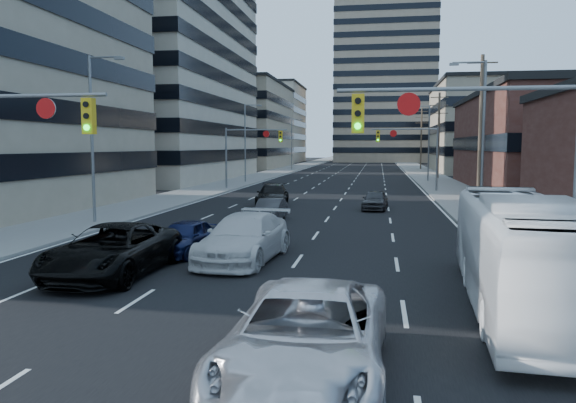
# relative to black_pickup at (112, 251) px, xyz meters

# --- Properties ---
(road_surface) EXTENTS (18.00, 300.00, 0.02)m
(road_surface) POSITION_rel_black_pickup_xyz_m (3.83, 121.26, -0.84)
(road_surface) COLOR black
(road_surface) RESTS_ON ground
(sidewalk_left) EXTENTS (5.00, 300.00, 0.15)m
(sidewalk_left) POSITION_rel_black_pickup_xyz_m (-7.67, 121.26, -0.77)
(sidewalk_left) COLOR slate
(sidewalk_left) RESTS_ON ground
(sidewalk_right) EXTENTS (5.00, 300.00, 0.15)m
(sidewalk_right) POSITION_rel_black_pickup_xyz_m (15.33, 121.26, -0.77)
(sidewalk_right) COLOR slate
(sidewalk_right) RESTS_ON ground
(office_left_mid) EXTENTS (26.00, 34.00, 28.00)m
(office_left_mid) POSITION_rel_black_pickup_xyz_m (-23.17, 51.26, 13.15)
(office_left_mid) COLOR #ADA089
(office_left_mid) RESTS_ON ground
(office_left_far) EXTENTS (20.00, 30.00, 16.00)m
(office_left_far) POSITION_rel_black_pickup_xyz_m (-20.17, 91.26, 7.15)
(office_left_far) COLOR gray
(office_left_far) RESTS_ON ground
(office_right_far) EXTENTS (22.00, 28.00, 14.00)m
(office_right_far) POSITION_rel_black_pickup_xyz_m (28.83, 79.26, 6.15)
(office_right_far) COLOR gray
(office_right_far) RESTS_ON ground
(apartment_tower) EXTENTS (26.00, 26.00, 58.00)m
(apartment_tower) POSITION_rel_black_pickup_xyz_m (9.83, 141.26, 28.15)
(apartment_tower) COLOR gray
(apartment_tower) RESTS_ON ground
(bg_block_left) EXTENTS (24.00, 24.00, 20.00)m
(bg_block_left) POSITION_rel_black_pickup_xyz_m (-24.17, 131.26, 9.15)
(bg_block_left) COLOR #ADA089
(bg_block_left) RESTS_ON ground
(bg_block_right) EXTENTS (22.00, 22.00, 12.00)m
(bg_block_right) POSITION_rel_black_pickup_xyz_m (35.83, 121.26, 5.15)
(bg_block_right) COLOR gray
(bg_block_right) RESTS_ON ground
(signal_near_right) EXTENTS (6.59, 0.33, 6.00)m
(signal_near_right) POSITION_rel_black_pickup_xyz_m (11.29, -0.74, 3.48)
(signal_near_right) COLOR slate
(signal_near_right) RESTS_ON ground
(signal_far_left) EXTENTS (6.09, 0.33, 6.00)m
(signal_far_left) POSITION_rel_black_pickup_xyz_m (-3.85, 36.26, 3.46)
(signal_far_left) COLOR slate
(signal_far_left) RESTS_ON ground
(signal_far_right) EXTENTS (6.09, 0.33, 6.00)m
(signal_far_right) POSITION_rel_black_pickup_xyz_m (11.52, 36.26, 3.46)
(signal_far_right) COLOR slate
(signal_far_right) RESTS_ON ground
(utility_pole_block) EXTENTS (2.20, 0.28, 11.00)m
(utility_pole_block) POSITION_rel_black_pickup_xyz_m (16.03, 27.26, 4.93)
(utility_pole_block) COLOR #4C3D2D
(utility_pole_block) RESTS_ON ground
(utility_pole_midblock) EXTENTS (2.20, 0.28, 11.00)m
(utility_pole_midblock) POSITION_rel_black_pickup_xyz_m (16.03, 57.26, 4.93)
(utility_pole_midblock) COLOR #4C3D2D
(utility_pole_midblock) RESTS_ON ground
(utility_pole_distant) EXTENTS (2.20, 0.28, 11.00)m
(utility_pole_distant) POSITION_rel_black_pickup_xyz_m (16.03, 87.26, 4.93)
(utility_pole_distant) COLOR #4C3D2D
(utility_pole_distant) RESTS_ON ground
(streetlight_left_near) EXTENTS (2.03, 0.22, 9.00)m
(streetlight_left_near) POSITION_rel_black_pickup_xyz_m (-6.50, 11.26, 4.21)
(streetlight_left_near) COLOR slate
(streetlight_left_near) RESTS_ON ground
(streetlight_left_mid) EXTENTS (2.03, 0.22, 9.00)m
(streetlight_left_mid) POSITION_rel_black_pickup_xyz_m (-6.50, 46.26, 4.21)
(streetlight_left_mid) COLOR slate
(streetlight_left_mid) RESTS_ON ground
(streetlight_left_far) EXTENTS (2.03, 0.22, 9.00)m
(streetlight_left_far) POSITION_rel_black_pickup_xyz_m (-6.50, 81.26, 4.21)
(streetlight_left_far) COLOR slate
(streetlight_left_far) RESTS_ON ground
(streetlight_right_near) EXTENTS (2.03, 0.22, 9.00)m
(streetlight_right_near) POSITION_rel_black_pickup_xyz_m (14.17, 16.26, 4.21)
(streetlight_right_near) COLOR slate
(streetlight_right_near) RESTS_ON ground
(streetlight_right_far) EXTENTS (2.03, 0.22, 9.00)m
(streetlight_right_far) POSITION_rel_black_pickup_xyz_m (14.17, 51.26, 4.21)
(streetlight_right_far) COLOR slate
(streetlight_right_far) RESTS_ON ground
(black_pickup) EXTENTS (2.89, 6.12, 1.69)m
(black_pickup) POSITION_rel_black_pickup_xyz_m (0.00, 0.00, 0.00)
(black_pickup) COLOR black
(black_pickup) RESTS_ON ground
(white_van) EXTENTS (2.94, 6.13, 1.72)m
(white_van) POSITION_rel_black_pickup_xyz_m (3.67, 3.07, 0.02)
(white_van) COLOR silver
(white_van) RESTS_ON ground
(silver_suv) EXTENTS (2.88, 6.10, 1.68)m
(silver_suv) POSITION_rel_black_pickup_xyz_m (7.31, -7.23, -0.00)
(silver_suv) COLOR silver
(silver_suv) RESTS_ON ground
(transit_bus) EXTENTS (3.24, 10.85, 2.98)m
(transit_bus) POSITION_rel_black_pickup_xyz_m (12.23, -1.75, 0.64)
(transit_bus) COLOR white
(transit_bus) RESTS_ON ground
(sedan_blue) EXTENTS (2.06, 4.18, 1.37)m
(sedan_blue) POSITION_rel_black_pickup_xyz_m (1.08, 3.89, -0.16)
(sedan_blue) COLOR #0D1337
(sedan_blue) RESTS_ON ground
(sedan_grey_center) EXTENTS (1.42, 3.89, 1.27)m
(sedan_grey_center) POSITION_rel_black_pickup_xyz_m (2.53, 13.93, -0.21)
(sedan_grey_center) COLOR #313133
(sedan_grey_center) RESTS_ON ground
(sedan_black_far) EXTENTS (2.78, 5.54, 1.54)m
(sedan_black_far) POSITION_rel_black_pickup_xyz_m (1.16, 21.94, -0.07)
(sedan_black_far) COLOR black
(sedan_black_far) RESTS_ON ground
(sedan_grey_right) EXTENTS (1.88, 4.01, 1.33)m
(sedan_grey_right) POSITION_rel_black_pickup_xyz_m (8.35, 20.74, -0.18)
(sedan_grey_right) COLOR #333335
(sedan_grey_right) RESTS_ON ground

